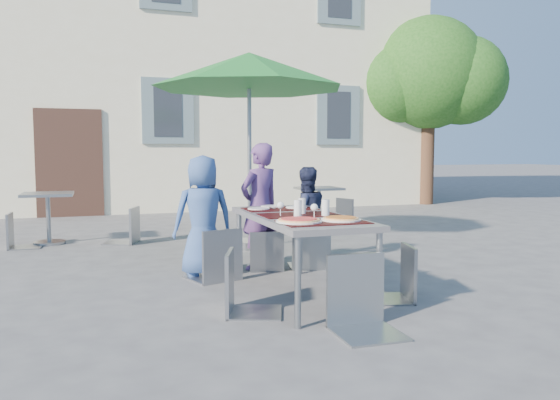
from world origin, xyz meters
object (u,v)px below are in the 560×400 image
object	(u,v)px
chair_2	(310,218)
pizza_near_right	(341,219)
chair_0	(217,222)
bg_chair_l_0	(17,209)
cafe_table_1	(319,201)
chair_3	(242,244)
child_0	(203,216)
dining_table	(299,221)
chair_4	(398,239)
child_1	(260,206)
bg_chair_l_1	(269,200)
bg_chair_r_1	(341,196)
cafe_table_0	(48,209)
pizza_near_left	(299,220)
chair_5	(362,247)
child_2	(305,216)
patio_umbrella	(249,72)
chair_1	(266,227)
bg_chair_r_0	(127,203)

from	to	relation	value
chair_2	pizza_near_right	bearing A→B (deg)	-102.96
chair_0	bg_chair_l_0	xyz separation A→B (m)	(-2.19, 2.78, -0.07)
chair_2	cafe_table_1	bearing A→B (deg)	65.27
chair_3	child_0	bearing A→B (deg)	91.60
dining_table	chair_4	world-z (taller)	chair_4
child_1	cafe_table_1	distance (m)	3.28
cafe_table_1	bg_chair_l_1	world-z (taller)	bg_chair_l_1
bg_chair_l_0	bg_chair_r_1	world-z (taller)	bg_chair_r_1
pizza_near_right	chair_0	size ratio (longest dim) A/B	0.32
pizza_near_right	cafe_table_0	bearing A→B (deg)	120.46
pizza_near_right	chair_2	xyz separation A→B (m)	(0.37, 1.59, -0.19)
child_1	chair_2	distance (m)	0.58
child_1	bg_chair_l_1	distance (m)	3.06
child_1	bg_chair_l_0	bearing A→B (deg)	-64.46
chair_3	bg_chair_l_1	size ratio (longest dim) A/B	1.10
pizza_near_left	chair_4	size ratio (longest dim) A/B	0.40
pizza_near_left	chair_5	xyz separation A→B (m)	(0.29, -0.54, -0.15)
cafe_table_0	bg_chair_l_0	size ratio (longest dim) A/B	0.80
chair_3	cafe_table_1	world-z (taller)	chair_3
child_1	child_2	world-z (taller)	child_1
bg_chair_l_1	child_1	bearing A→B (deg)	-109.64
chair_0	chair_3	size ratio (longest dim) A/B	1.05
patio_umbrella	bg_chair_l_0	world-z (taller)	patio_umbrella
chair_1	bg_chair_l_1	world-z (taller)	bg_chair_l_1
child_0	cafe_table_0	size ratio (longest dim) A/B	1.75
child_0	patio_umbrella	bearing A→B (deg)	-122.88
chair_0	bg_chair_r_0	size ratio (longest dim) A/B	1.04
chair_2	bg_chair_r_1	bearing A→B (deg)	59.43
child_0	chair_0	xyz separation A→B (m)	(0.09, -0.26, -0.04)
chair_4	bg_chair_r_1	world-z (taller)	chair_4
pizza_near_right	chair_4	size ratio (longest dim) A/B	0.36
chair_0	bg_chair_l_0	distance (m)	3.54
dining_table	bg_chair_r_0	world-z (taller)	bg_chair_r_0
chair_4	child_2	bearing A→B (deg)	97.36
pizza_near_right	bg_chair_l_1	world-z (taller)	bg_chair_l_1
cafe_table_0	pizza_near_left	bearing A→B (deg)	-63.16
pizza_near_right	cafe_table_1	world-z (taller)	pizza_near_right
cafe_table_0	bg_chair_r_1	size ratio (longest dim) A/B	0.80
chair_1	chair_5	world-z (taller)	chair_5
child_2	bg_chair_r_1	xyz separation A→B (m)	(1.87, 3.00, -0.03)
pizza_near_left	cafe_table_0	world-z (taller)	pizza_near_left
bg_chair_r_0	dining_table	bearing A→B (deg)	-69.70
chair_4	cafe_table_1	xyz separation A→B (m)	(1.07, 4.34, -0.06)
chair_1	chair_5	distance (m)	2.19
cafe_table_0	bg_chair_r_1	distance (m)	4.85
cafe_table_0	chair_3	bearing A→B (deg)	-67.25
child_0	bg_chair_l_0	xyz separation A→B (m)	(-2.10, 2.52, -0.11)
child_0	chair_1	world-z (taller)	child_0
pizza_near_right	patio_umbrella	xyz separation A→B (m)	(0.09, 3.11, 1.62)
bg_chair_r_0	bg_chair_r_1	distance (m)	3.83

